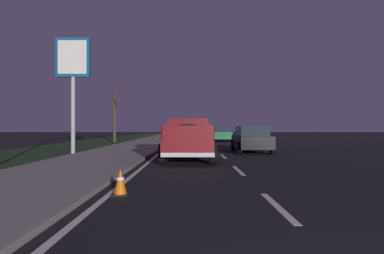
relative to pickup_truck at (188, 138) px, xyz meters
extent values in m
plane|color=black|center=(13.86, -1.75, -0.98)|extent=(144.00, 144.00, 0.00)
cube|color=gray|center=(13.86, 3.95, -0.92)|extent=(108.00, 4.00, 0.12)
cube|color=#1E3819|center=(13.86, 8.95, -0.98)|extent=(108.00, 6.00, 0.01)
cube|color=silver|center=(-8.90, -1.75, -0.98)|extent=(2.40, 0.14, 0.01)
cube|color=silver|center=(-3.68, -1.75, -0.98)|extent=(2.40, 0.14, 0.01)
cube|color=silver|center=(1.82, -1.75, -0.98)|extent=(2.40, 0.14, 0.01)
cube|color=silver|center=(7.62, -1.75, -0.98)|extent=(2.40, 0.14, 0.01)
cube|color=silver|center=(13.03, -1.75, -0.98)|extent=(2.40, 0.14, 0.01)
cube|color=silver|center=(19.86, -1.75, -0.98)|extent=(2.40, 0.14, 0.01)
cube|color=silver|center=(26.17, -1.75, -0.98)|extent=(2.40, 0.14, 0.01)
cube|color=silver|center=(31.61, -1.75, -0.98)|extent=(2.40, 0.14, 0.01)
cube|color=silver|center=(37.25, -1.75, -0.98)|extent=(2.40, 0.14, 0.01)
cube|color=silver|center=(43.57, -1.75, -0.98)|extent=(2.40, 0.14, 0.01)
cube|color=silver|center=(50.56, -1.75, -0.98)|extent=(2.40, 0.14, 0.01)
cube|color=silver|center=(56.93, -1.75, -0.98)|extent=(2.40, 0.14, 0.01)
cube|color=silver|center=(61.98, -1.75, -0.98)|extent=(2.40, 0.14, 0.01)
cube|color=silver|center=(13.86, 1.65, -0.98)|extent=(108.00, 0.14, 0.01)
cube|color=maroon|center=(-0.06, 0.00, -0.31)|extent=(5.41, 2.02, 0.60)
cube|color=maroon|center=(1.13, 0.00, 0.44)|extent=(2.17, 1.85, 0.90)
cube|color=#1E2833|center=(0.08, 0.00, 0.49)|extent=(0.05, 1.44, 0.50)
cube|color=maroon|center=(-1.14, 0.93, 0.27)|extent=(3.02, 0.09, 0.56)
cube|color=maroon|center=(-1.13, -0.95, 0.27)|extent=(3.02, 0.09, 0.56)
cube|color=maroon|center=(-2.72, -0.01, 0.27)|extent=(0.09, 1.88, 0.56)
cube|color=silver|center=(-2.72, -0.01, -0.53)|extent=(0.13, 2.00, 0.16)
cube|color=red|center=(-2.71, 0.79, 0.47)|extent=(0.06, 0.14, 0.20)
cube|color=red|center=(-2.70, -0.81, 0.47)|extent=(0.06, 0.14, 0.20)
ellipsoid|color=#232833|center=(-1.14, -0.01, 0.31)|extent=(2.60, 1.53, 0.64)
sphere|color=silver|center=(-0.64, 0.36, 0.17)|extent=(0.40, 0.40, 0.40)
sphere|color=beige|center=(-1.74, -0.31, 0.15)|extent=(0.34, 0.34, 0.34)
cylinder|color=black|center=(1.72, 1.01, -0.56)|extent=(0.84, 0.28, 0.84)
cylinder|color=black|center=(1.73, -0.99, -0.56)|extent=(0.84, 0.28, 0.84)
cylinder|color=black|center=(-1.84, 0.99, -0.56)|extent=(0.84, 0.28, 0.84)
cylinder|color=black|center=(-1.84, -1.01, -0.56)|extent=(0.84, 0.28, 0.84)
cube|color=navy|center=(19.58, 0.06, -0.35)|extent=(4.41, 1.81, 0.70)
cube|color=#1E2833|center=(19.33, 0.06, 0.28)|extent=(2.47, 1.59, 0.56)
cylinder|color=black|center=(21.08, 0.96, -0.64)|extent=(0.68, 0.22, 0.68)
cylinder|color=black|center=(21.07, -0.84, -0.64)|extent=(0.68, 0.22, 0.68)
cylinder|color=black|center=(18.08, 0.97, -0.64)|extent=(0.68, 0.22, 0.68)
cylinder|color=black|center=(18.08, -0.83, -0.64)|extent=(0.68, 0.22, 0.68)
cube|color=red|center=(17.43, 0.07, -0.30)|extent=(0.08, 1.51, 0.10)
cube|color=#9E845B|center=(26.89, -3.30, -0.35)|extent=(4.42, 1.86, 0.70)
cube|color=#1E2833|center=(26.64, -3.30, 0.28)|extent=(2.49, 1.62, 0.56)
cylinder|color=black|center=(28.38, -2.38, -0.64)|extent=(0.68, 0.22, 0.68)
cylinder|color=black|center=(28.40, -4.18, -0.64)|extent=(0.68, 0.22, 0.68)
cylinder|color=black|center=(25.39, -2.42, -0.64)|extent=(0.68, 0.22, 0.68)
cylinder|color=black|center=(25.41, -4.22, -0.64)|extent=(0.68, 0.22, 0.68)
cube|color=red|center=(24.74, -3.33, -0.30)|extent=(0.10, 1.51, 0.10)
cube|color=black|center=(4.55, -3.66, -0.35)|extent=(4.41, 1.83, 0.70)
cube|color=#1E2833|center=(4.30, -3.66, 0.28)|extent=(2.47, 1.60, 0.56)
cylinder|color=black|center=(6.05, -2.77, -0.64)|extent=(0.68, 0.22, 0.68)
cylinder|color=black|center=(6.04, -4.57, -0.64)|extent=(0.68, 0.22, 0.68)
cylinder|color=black|center=(3.06, -2.75, -0.64)|extent=(0.68, 0.22, 0.68)
cylinder|color=black|center=(3.04, -4.55, -0.64)|extent=(0.68, 0.22, 0.68)
cube|color=red|center=(2.40, -3.65, -0.30)|extent=(0.09, 1.51, 0.10)
cube|color=#14592D|center=(19.73, -3.27, -0.35)|extent=(4.41, 1.82, 0.70)
cube|color=#1E2833|center=(19.48, -3.27, 0.28)|extent=(2.47, 1.59, 0.56)
cylinder|color=black|center=(21.23, -2.38, -0.64)|extent=(0.68, 0.22, 0.68)
cylinder|color=black|center=(21.22, -4.18, -0.64)|extent=(0.68, 0.22, 0.68)
cylinder|color=black|center=(18.24, -2.37, -0.64)|extent=(0.68, 0.22, 0.68)
cylinder|color=black|center=(18.23, -4.17, -0.64)|extent=(0.68, 0.22, 0.68)
cube|color=red|center=(17.58, -3.26, -0.30)|extent=(0.09, 1.51, 0.10)
cylinder|color=#99999E|center=(3.64, 6.49, 2.26)|extent=(0.24, 0.24, 6.48)
cube|color=navy|center=(3.64, 6.49, 4.40)|extent=(0.24, 1.90, 2.20)
cube|color=silver|center=(3.51, 6.49, 4.40)|extent=(0.04, 1.60, 1.87)
cylinder|color=#423323|center=(17.86, 7.45, 1.55)|extent=(0.28, 0.28, 5.05)
cylinder|color=#423323|center=(17.40, 7.25, 3.06)|extent=(0.97, 0.55, 0.86)
cylinder|color=#423323|center=(17.82, 7.16, 3.45)|extent=(0.17, 0.67, 1.03)
cylinder|color=#423323|center=(17.48, 7.21, 3.63)|extent=(0.81, 0.62, 0.79)
cube|color=black|center=(-7.83, 1.39, -0.97)|extent=(0.36, 0.36, 0.03)
cone|color=orange|center=(-7.83, 1.39, -0.68)|extent=(0.28, 0.28, 0.55)
cylinder|color=white|center=(-7.83, 1.39, -0.62)|extent=(0.17, 0.17, 0.06)
camera|label=1|loc=(-15.09, -0.16, 0.50)|focal=31.28mm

